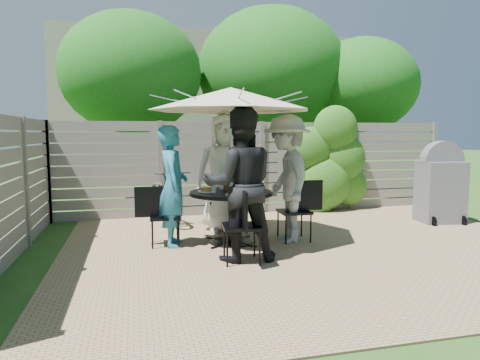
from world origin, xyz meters
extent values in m
plane|color=#285019|center=(0.00, 0.00, 0.00)|extent=(60.00, 60.00, 0.00)
cube|color=#998058|center=(0.00, 0.50, 0.01)|extent=(7.00, 6.00, 0.02)
cube|color=gray|center=(0.00, 3.00, 0.93)|extent=(8.00, 0.10, 1.85)
cube|color=gray|center=(-4.00, 0.50, 0.93)|extent=(0.10, 5.00, 1.85)
ellipsoid|color=#245413|center=(1.40, 2.85, 0.90)|extent=(1.20, 0.70, 1.80)
cube|color=gray|center=(0.00, 12.00, 2.50)|extent=(10.00, 6.00, 5.00)
ellipsoid|color=#145213|center=(-2.50, 5.00, 2.97)|extent=(3.20, 3.20, 2.72)
ellipsoid|color=#145213|center=(1.00, 5.50, 3.18)|extent=(3.80, 3.80, 3.23)
ellipsoid|color=#145213|center=(3.20, 4.80, 2.83)|extent=(2.80, 2.80, 2.38)
cylinder|color=black|center=(-1.14, 0.78, 0.76)|extent=(1.28, 1.28, 0.03)
cylinder|color=black|center=(-1.14, 0.78, 0.38)|extent=(0.08, 0.08, 0.76)
cylinder|color=black|center=(-1.14, 0.78, 0.02)|extent=(0.63, 0.63, 0.04)
cylinder|color=silver|center=(-1.14, 0.78, 1.07)|extent=(0.04, 0.04, 2.14)
cone|color=beige|center=(-1.14, 0.78, 2.10)|extent=(2.53, 2.53, 0.33)
cube|color=black|center=(-1.05, 1.73, 0.48)|extent=(0.54, 0.54, 0.04)
cube|color=black|center=(-1.02, 1.96, 0.74)|extent=(0.10, 0.47, 0.48)
imported|color=silver|center=(-1.06, 1.61, 0.97)|extent=(0.99, 0.70, 1.93)
cube|color=black|center=(-2.08, 0.86, 0.43)|extent=(0.44, 0.44, 0.03)
cube|color=black|center=(-2.29, 0.87, 0.66)|extent=(0.42, 0.05, 0.43)
imported|color=#216D8F|center=(-1.96, 0.85, 0.86)|extent=(0.47, 0.66, 1.73)
cube|color=black|center=(-1.22, -0.17, 0.47)|extent=(0.50, 0.50, 0.04)
cube|color=black|center=(-1.25, -0.39, 0.71)|extent=(0.08, 0.46, 0.47)
imported|color=black|center=(-1.21, -0.05, 0.97)|extent=(1.00, 0.81, 1.94)
cube|color=black|center=(-0.19, 0.69, 0.45)|extent=(0.45, 0.45, 0.04)
cube|color=black|center=(0.03, 0.69, 0.69)|extent=(0.44, 0.04, 0.45)
imported|color=#979693|center=(-0.31, 0.71, 0.95)|extent=(0.81, 1.28, 1.89)
cylinder|color=white|center=(-1.10, 1.14, 0.78)|extent=(0.26, 0.26, 0.01)
cylinder|color=#C28439|center=(-1.10, 1.14, 0.82)|extent=(0.15, 0.15, 0.05)
cylinder|color=white|center=(-1.50, 0.81, 0.78)|extent=(0.26, 0.26, 0.01)
cylinder|color=#C28439|center=(-1.50, 0.81, 0.82)|extent=(0.15, 0.15, 0.05)
cylinder|color=white|center=(-1.17, 0.42, 0.78)|extent=(0.26, 0.26, 0.01)
cylinder|color=#C28439|center=(-1.17, 0.42, 0.82)|extent=(0.15, 0.15, 0.05)
cylinder|color=white|center=(-0.78, 0.75, 0.78)|extent=(0.26, 0.26, 0.01)
cylinder|color=#C28439|center=(-0.78, 0.75, 0.82)|extent=(0.15, 0.15, 0.05)
cylinder|color=silver|center=(-1.22, 1.05, 0.85)|extent=(0.07, 0.07, 0.14)
cylinder|color=silver|center=(-1.40, 0.70, 0.85)|extent=(0.07, 0.07, 0.14)
cylinder|color=silver|center=(-1.06, 0.51, 0.85)|extent=(0.07, 0.07, 0.14)
cylinder|color=silver|center=(-0.87, 0.86, 0.85)|extent=(0.07, 0.07, 0.14)
cylinder|color=#59280C|center=(-1.19, 0.83, 0.86)|extent=(0.09, 0.09, 0.16)
cylinder|color=#C6B293|center=(-1.02, 0.99, 0.84)|extent=(0.08, 0.08, 0.12)
imported|color=#333338|center=(-1.97, 2.60, 0.48)|extent=(1.05, 1.93, 0.96)
cube|color=slate|center=(2.84, 1.31, 0.56)|extent=(0.79, 0.65, 1.11)
cylinder|color=slate|center=(2.84, 1.31, 1.11)|extent=(0.76, 0.32, 0.74)
camera|label=1|loc=(-2.49, -5.20, 1.61)|focal=32.00mm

